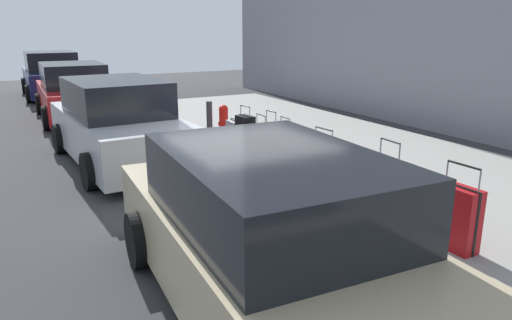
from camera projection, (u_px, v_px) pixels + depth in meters
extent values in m
plane|color=#333335|center=(251.00, 179.00, 8.55)|extent=(40.00, 40.00, 0.00)
cube|color=#9E9B93|center=(359.00, 157.00, 9.69)|extent=(18.00, 5.00, 0.14)
cube|color=red|center=(458.00, 219.00, 5.46)|extent=(0.49, 0.25, 0.75)
cube|color=black|center=(458.00, 219.00, 5.46)|extent=(0.50, 0.05, 0.77)
cylinder|color=gray|center=(480.00, 182.00, 5.14)|extent=(0.02, 0.02, 0.26)
cylinder|color=gray|center=(447.00, 171.00, 5.50)|extent=(0.02, 0.02, 0.26)
cylinder|color=black|center=(464.00, 165.00, 5.29)|extent=(0.43, 0.03, 0.02)
cylinder|color=black|center=(470.00, 254.00, 5.37)|extent=(0.04, 0.02, 0.04)
cylinder|color=black|center=(439.00, 240.00, 5.74)|extent=(0.04, 0.02, 0.04)
cube|color=maroon|center=(415.00, 206.00, 5.91)|extent=(0.48, 0.25, 0.71)
cube|color=black|center=(415.00, 206.00, 5.91)|extent=(0.48, 0.07, 0.72)
cylinder|color=gray|center=(430.00, 182.00, 5.63)|extent=(0.02, 0.02, 0.04)
cylinder|color=gray|center=(406.00, 173.00, 5.99)|extent=(0.02, 0.02, 0.04)
cylinder|color=black|center=(418.00, 176.00, 5.80)|extent=(0.41, 0.04, 0.02)
cylinder|color=black|center=(425.00, 237.00, 5.82)|extent=(0.04, 0.02, 0.04)
cylinder|color=black|center=(401.00, 224.00, 6.18)|extent=(0.04, 0.02, 0.04)
cube|color=navy|center=(387.00, 191.00, 6.38)|extent=(0.46, 0.29, 0.75)
cube|color=black|center=(387.00, 191.00, 6.38)|extent=(0.45, 0.08, 0.76)
cylinder|color=gray|center=(399.00, 156.00, 6.07)|extent=(0.02, 0.02, 0.31)
cylinder|color=gray|center=(380.00, 149.00, 6.41)|extent=(0.02, 0.02, 0.31)
cylinder|color=black|center=(391.00, 141.00, 6.20)|extent=(0.38, 0.06, 0.02)
cylinder|color=black|center=(394.00, 221.00, 6.31)|extent=(0.05, 0.02, 0.04)
cylinder|color=black|center=(376.00, 211.00, 6.65)|extent=(0.05, 0.02, 0.04)
cube|color=black|center=(363.00, 188.00, 6.88)|extent=(0.44, 0.24, 0.50)
cube|color=black|center=(363.00, 188.00, 6.88)|extent=(0.43, 0.07, 0.51)
cylinder|color=gray|center=(372.00, 167.00, 6.62)|extent=(0.02, 0.02, 0.23)
cylinder|color=gray|center=(357.00, 160.00, 6.94)|extent=(0.02, 0.02, 0.23)
cylinder|color=black|center=(365.00, 156.00, 6.75)|extent=(0.36, 0.06, 0.02)
cylinder|color=black|center=(370.00, 207.00, 6.77)|extent=(0.05, 0.02, 0.04)
cylinder|color=black|center=(354.00, 199.00, 7.10)|extent=(0.05, 0.02, 0.04)
cube|color=#9EA0A8|center=(341.00, 176.00, 7.25)|extent=(0.36, 0.23, 0.61)
cube|color=black|center=(341.00, 176.00, 7.25)|extent=(0.36, 0.06, 0.62)
cylinder|color=gray|center=(349.00, 152.00, 7.02)|extent=(0.02, 0.02, 0.20)
cylinder|color=gray|center=(336.00, 148.00, 7.25)|extent=(0.02, 0.02, 0.20)
cylinder|color=black|center=(342.00, 143.00, 7.11)|extent=(0.29, 0.04, 0.02)
cylinder|color=black|center=(347.00, 196.00, 7.20)|extent=(0.05, 0.02, 0.04)
cylinder|color=black|center=(333.00, 191.00, 7.44)|extent=(0.05, 0.02, 0.04)
cube|color=#59601E|center=(323.00, 165.00, 7.66)|extent=(0.47, 0.23, 0.70)
cube|color=black|center=(323.00, 165.00, 7.66)|extent=(0.47, 0.07, 0.71)
cylinder|color=gray|center=(332.00, 139.00, 7.37)|extent=(0.02, 0.02, 0.25)
cylinder|color=gray|center=(315.00, 134.00, 7.70)|extent=(0.02, 0.02, 0.25)
cylinder|color=black|center=(324.00, 129.00, 7.50)|extent=(0.40, 0.05, 0.02)
cylinder|color=black|center=(330.00, 188.00, 7.58)|extent=(0.05, 0.02, 0.04)
cylinder|color=black|center=(314.00, 181.00, 7.92)|extent=(0.05, 0.02, 0.04)
cube|color=#0F606B|center=(303.00, 162.00, 8.14)|extent=(0.47, 0.22, 0.54)
cube|color=black|center=(303.00, 162.00, 8.14)|extent=(0.46, 0.07, 0.55)
cylinder|color=gray|center=(310.00, 142.00, 7.87)|extent=(0.02, 0.02, 0.23)
cylinder|color=gray|center=(298.00, 137.00, 8.22)|extent=(0.02, 0.02, 0.23)
cylinder|color=black|center=(304.00, 133.00, 8.01)|extent=(0.39, 0.06, 0.02)
cylinder|color=black|center=(309.00, 179.00, 8.03)|extent=(0.05, 0.02, 0.04)
cylinder|color=black|center=(297.00, 172.00, 8.39)|extent=(0.05, 0.02, 0.04)
cube|color=red|center=(285.00, 152.00, 8.52)|extent=(0.37, 0.21, 0.66)
cube|color=black|center=(285.00, 152.00, 8.52)|extent=(0.37, 0.05, 0.67)
cylinder|color=gray|center=(289.00, 128.00, 8.26)|extent=(0.02, 0.02, 0.30)
cylinder|color=gray|center=(281.00, 124.00, 8.52)|extent=(0.02, 0.02, 0.30)
cylinder|color=black|center=(285.00, 118.00, 8.35)|extent=(0.30, 0.04, 0.02)
cylinder|color=black|center=(289.00, 171.00, 8.46)|extent=(0.04, 0.02, 0.04)
cylinder|color=black|center=(280.00, 167.00, 8.74)|extent=(0.04, 0.02, 0.04)
cube|color=maroon|center=(271.00, 146.00, 8.88)|extent=(0.37, 0.23, 0.68)
cube|color=black|center=(271.00, 146.00, 8.88)|extent=(0.37, 0.06, 0.70)
cylinder|color=gray|center=(276.00, 121.00, 8.63)|extent=(0.02, 0.02, 0.32)
cylinder|color=gray|center=(267.00, 119.00, 8.87)|extent=(0.02, 0.02, 0.32)
cylinder|color=black|center=(271.00, 111.00, 8.71)|extent=(0.30, 0.04, 0.02)
cylinder|color=black|center=(275.00, 165.00, 8.84)|extent=(0.05, 0.02, 0.04)
cylinder|color=black|center=(266.00, 161.00, 9.10)|extent=(0.05, 0.02, 0.04)
cube|color=navy|center=(261.00, 143.00, 9.34)|extent=(0.45, 0.22, 0.57)
cube|color=black|center=(261.00, 143.00, 9.34)|extent=(0.45, 0.06, 0.59)
cylinder|color=gray|center=(265.00, 124.00, 9.06)|extent=(0.02, 0.02, 0.28)
cylinder|color=gray|center=(257.00, 120.00, 9.39)|extent=(0.02, 0.02, 0.28)
cylinder|color=black|center=(261.00, 115.00, 9.18)|extent=(0.38, 0.05, 0.02)
cylinder|color=black|center=(265.00, 159.00, 9.24)|extent=(0.05, 0.02, 0.04)
cylinder|color=black|center=(257.00, 154.00, 9.58)|extent=(0.05, 0.02, 0.04)
cube|color=black|center=(245.00, 134.00, 9.70)|extent=(0.42, 0.29, 0.76)
cube|color=black|center=(245.00, 134.00, 9.70)|extent=(0.41, 0.08, 0.78)
cylinder|color=gray|center=(250.00, 112.00, 9.44)|extent=(0.02, 0.02, 0.20)
cylinder|color=gray|center=(241.00, 110.00, 9.70)|extent=(0.02, 0.02, 0.20)
cylinder|color=black|center=(245.00, 106.00, 9.54)|extent=(0.34, 0.06, 0.02)
cylinder|color=black|center=(250.00, 153.00, 9.66)|extent=(0.05, 0.02, 0.04)
cylinder|color=black|center=(241.00, 150.00, 9.93)|extent=(0.05, 0.02, 0.04)
cube|color=#9EA0A8|center=(235.00, 134.00, 10.16)|extent=(0.45, 0.27, 0.57)
cube|color=black|center=(235.00, 134.00, 10.16)|extent=(0.44, 0.07, 0.58)
cylinder|color=gray|center=(238.00, 122.00, 9.91)|extent=(0.02, 0.02, 0.04)
cylinder|color=gray|center=(231.00, 119.00, 10.24)|extent=(0.02, 0.02, 0.04)
cylinder|color=black|center=(235.00, 119.00, 10.07)|extent=(0.37, 0.04, 0.02)
cylinder|color=black|center=(239.00, 148.00, 10.06)|extent=(0.04, 0.02, 0.04)
cylinder|color=black|center=(232.00, 144.00, 10.39)|extent=(0.04, 0.02, 0.04)
cylinder|color=red|center=(224.00, 126.00, 10.73)|extent=(0.20, 0.20, 0.66)
sphere|color=red|center=(223.00, 109.00, 10.63)|extent=(0.21, 0.21, 0.21)
cylinder|color=red|center=(221.00, 124.00, 10.85)|extent=(0.09, 0.10, 0.09)
cylinder|color=red|center=(227.00, 126.00, 10.60)|extent=(0.09, 0.10, 0.09)
cylinder|color=#333338|center=(209.00, 120.00, 11.02)|extent=(0.14, 0.14, 0.84)
cube|color=tan|center=(272.00, 259.00, 4.41)|extent=(4.85, 2.07, 0.77)
cube|color=black|center=(273.00, 187.00, 4.22)|extent=(2.56, 1.80, 0.63)
cylinder|color=black|center=(139.00, 240.00, 5.37)|extent=(0.65, 0.25, 0.64)
cylinder|color=black|center=(282.00, 213.00, 6.13)|extent=(0.65, 0.25, 0.64)
cube|color=#B2B5BA|center=(119.00, 134.00, 9.44)|extent=(4.58, 1.95, 0.81)
cube|color=black|center=(116.00, 97.00, 9.24)|extent=(2.41, 1.72, 0.67)
cylinder|color=black|center=(60.00, 139.00, 10.21)|extent=(0.65, 0.25, 0.64)
cylinder|color=black|center=(141.00, 130.00, 11.10)|extent=(0.65, 0.25, 0.64)
cylinder|color=black|center=(90.00, 171.00, 7.91)|extent=(0.65, 0.25, 0.64)
cylinder|color=black|center=(189.00, 157.00, 8.80)|extent=(0.65, 0.25, 0.64)
cube|color=#AD1619|center=(75.00, 100.00, 13.96)|extent=(4.40, 1.89, 0.79)
cube|color=black|center=(73.00, 75.00, 13.76)|extent=(2.31, 1.69, 0.65)
cylinder|color=black|center=(40.00, 104.00, 14.79)|extent=(0.65, 0.24, 0.64)
cylinder|color=black|center=(99.00, 100.00, 15.57)|extent=(0.65, 0.24, 0.64)
cylinder|color=black|center=(47.00, 118.00, 12.47)|extent=(0.65, 0.24, 0.64)
cylinder|color=black|center=(116.00, 113.00, 13.26)|extent=(0.65, 0.24, 0.64)
cube|color=#141E4C|center=(53.00, 81.00, 18.48)|extent=(4.47, 1.94, 0.84)
cube|color=black|center=(50.00, 61.00, 18.27)|extent=(2.33, 1.76, 0.69)
cylinder|color=black|center=(25.00, 86.00, 19.30)|extent=(0.64, 0.23, 0.64)
cylinder|color=black|center=(74.00, 83.00, 20.15)|extent=(0.64, 0.23, 0.64)
cylinder|color=black|center=(29.00, 94.00, 16.96)|extent=(0.64, 0.23, 0.64)
cylinder|color=black|center=(85.00, 91.00, 17.81)|extent=(0.64, 0.23, 0.64)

